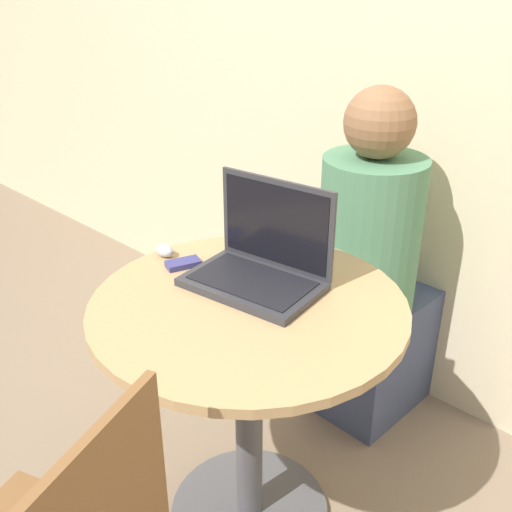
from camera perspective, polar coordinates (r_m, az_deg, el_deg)
name	(u,v)px	position (r m, az deg, el deg)	size (l,w,h in m)	color
ground_plane	(250,511)	(1.94, -0.61, -23.13)	(12.00, 12.00, 0.00)	#7F6B56
back_wall	(451,26)	(1.99, 18.05, 20.11)	(7.00, 0.05, 2.60)	beige
round_table	(249,368)	(1.58, -0.70, -10.61)	(0.78, 0.78, 0.73)	#4C4C51
laptop	(261,261)	(1.53, 0.48, -0.51)	(0.36, 0.26, 0.26)	#2D2D33
cell_phone	(183,264)	(1.64, -6.94, -0.72)	(0.08, 0.10, 0.02)	navy
computer_mouse	(165,251)	(1.70, -8.69, 0.51)	(0.06, 0.04, 0.03)	#B2B2B7
person_seated	(374,288)	(2.05, 11.15, -3.01)	(0.32, 0.50, 1.16)	#3D4766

